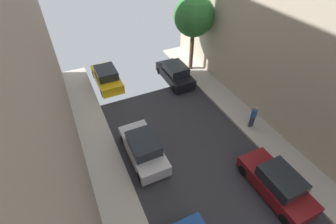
{
  "coord_description": "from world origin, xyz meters",
  "views": [
    {
      "loc": [
        -5.45,
        0.82,
        11.76
      ],
      "look_at": [
        0.12,
        12.61,
        0.5
      ],
      "focal_mm": 26.09,
      "sensor_mm": 36.0,
      "label": 1
    }
  ],
  "objects_px": {
    "parked_car_left_4": "(143,148)",
    "parked_car_left_5": "(107,77)",
    "street_tree_1": "(194,16)",
    "parked_car_right_2": "(277,184)",
    "parked_car_right_3": "(175,73)",
    "pedestrian": "(253,116)"
  },
  "relations": [
    {
      "from": "parked_car_right_2",
      "to": "parked_car_left_4",
      "type": "bearing_deg",
      "value": 136.11
    },
    {
      "from": "parked_car_left_4",
      "to": "parked_car_right_2",
      "type": "bearing_deg",
      "value": -43.89
    },
    {
      "from": "pedestrian",
      "to": "parked_car_right_2",
      "type": "bearing_deg",
      "value": -115.13
    },
    {
      "from": "parked_car_left_4",
      "to": "pedestrian",
      "type": "relative_size",
      "value": 2.44
    },
    {
      "from": "parked_car_left_5",
      "to": "parked_car_left_4",
      "type": "bearing_deg",
      "value": -90.0
    },
    {
      "from": "parked_car_left_5",
      "to": "parked_car_right_2",
      "type": "distance_m",
      "value": 14.72
    },
    {
      "from": "parked_car_right_2",
      "to": "pedestrian",
      "type": "bearing_deg",
      "value": 64.87
    },
    {
      "from": "parked_car_left_4",
      "to": "parked_car_right_2",
      "type": "relative_size",
      "value": 1.0
    },
    {
      "from": "parked_car_left_5",
      "to": "parked_car_right_2",
      "type": "relative_size",
      "value": 1.0
    },
    {
      "from": "parked_car_left_5",
      "to": "parked_car_right_2",
      "type": "height_order",
      "value": "same"
    },
    {
      "from": "parked_car_left_4",
      "to": "parked_car_left_5",
      "type": "bearing_deg",
      "value": 90.0
    },
    {
      "from": "parked_car_left_4",
      "to": "parked_car_left_5",
      "type": "relative_size",
      "value": 1.0
    },
    {
      "from": "parked_car_left_5",
      "to": "parked_car_right_3",
      "type": "bearing_deg",
      "value": -19.18
    },
    {
      "from": "parked_car_right_3",
      "to": "pedestrian",
      "type": "bearing_deg",
      "value": -74.34
    },
    {
      "from": "street_tree_1",
      "to": "parked_car_right_3",
      "type": "bearing_deg",
      "value": -153.34
    },
    {
      "from": "pedestrian",
      "to": "street_tree_1",
      "type": "xyz_separation_m",
      "value": [
        0.04,
        8.46,
        3.77
      ]
    },
    {
      "from": "parked_car_right_3",
      "to": "pedestrian",
      "type": "relative_size",
      "value": 2.44
    },
    {
      "from": "parked_car_left_4",
      "to": "street_tree_1",
      "type": "bearing_deg",
      "value": 45.63
    },
    {
      "from": "parked_car_left_4",
      "to": "street_tree_1",
      "type": "xyz_separation_m",
      "value": [
        7.52,
        7.68,
        4.12
      ]
    },
    {
      "from": "parked_car_left_5",
      "to": "parked_car_right_3",
      "type": "relative_size",
      "value": 1.0
    },
    {
      "from": "pedestrian",
      "to": "street_tree_1",
      "type": "distance_m",
      "value": 9.26
    },
    {
      "from": "parked_car_left_5",
      "to": "parked_car_right_3",
      "type": "distance_m",
      "value": 5.72
    }
  ]
}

